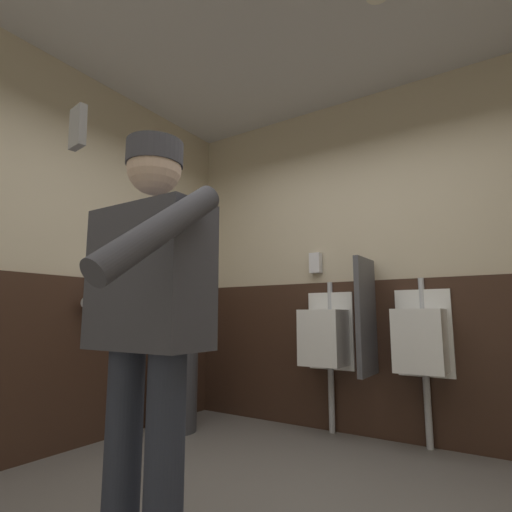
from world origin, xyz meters
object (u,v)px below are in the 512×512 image
Objects in this scene: cell_phone at (78,127)px; soap_dispenser at (316,263)px; hand_dryer at (101,291)px; urinal_left at (326,337)px; person at (147,308)px; urinal_middle at (421,340)px; trash_bin at (177,386)px.

soap_dispenser is (-0.57, 2.71, -0.01)m from cell_phone.
cell_phone is at bearing -37.83° from hand_dryer.
hand_dryer is at bearing -136.93° from urinal_left.
person is 9.17× the size of soap_dispenser.
person is (-0.58, -2.08, 0.20)m from urinal_middle.
person reaches higher than urinal_left.
soap_dispenser reaches higher than cell_phone.
soap_dispenser reaches higher than trash_bin.
soap_dispenser reaches higher than urinal_left.
urinal_left is at bearing 27.81° from trash_bin.
urinal_left is 1.83m from hand_dryer.
hand_dryer is (-1.48, 0.86, 0.16)m from person.
hand_dryer is (-0.20, -0.64, 0.78)m from trash_bin.
cell_phone is 2.77m from soap_dispenser.
hand_dryer is (-1.75, 1.36, -0.29)m from cell_phone.
cell_phone reaches higher than hand_dryer.
hand_dryer is at bearing -107.53° from trash_bin.
cell_phone reaches higher than urinal_middle.
person reaches higher than cell_phone.
trash_bin is (-1.55, 2.00, -1.07)m from cell_phone.
soap_dispenser is at bearing 137.28° from urinal_left.
soap_dispenser is (0.98, 0.70, 1.06)m from trash_bin.
urinal_left is 1.00× the size of urinal_middle.
trash_bin is at bearing -152.19° from urinal_left.
person reaches higher than hand_dryer.
urinal_middle is 1.72× the size of trash_bin.
soap_dispenser reaches higher than hand_dryer.
trash_bin is 4.01× the size of soap_dispenser.
trash_bin is 1.03m from hand_dryer.
hand_dryer is 1.81m from soap_dispenser.
hand_dryer reaches higher than trash_bin.
hand_dryer is at bearing 149.84° from person.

